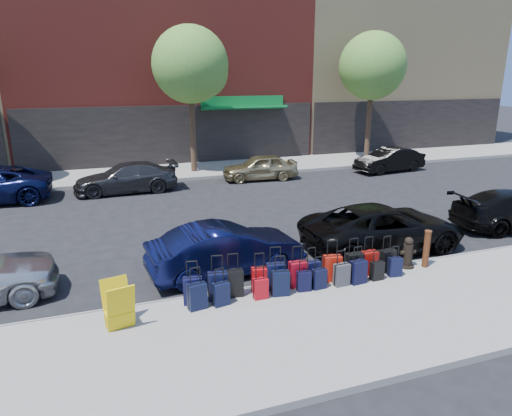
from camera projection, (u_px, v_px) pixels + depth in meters
name	position (u px, v px, depth m)	size (l,w,h in m)	color
ground	(238.00, 230.00, 15.40)	(120.00, 120.00, 0.00)	black
sidewalk_near	(330.00, 323.00, 9.49)	(60.00, 4.00, 0.15)	gray
sidewalk_far	(183.00, 171.00, 24.43)	(60.00, 4.00, 0.15)	gray
curb_near	(291.00, 283.00, 11.32)	(60.00, 0.08, 0.15)	gray
curb_far	(191.00, 179.00, 22.60)	(60.00, 0.08, 0.15)	gray
building_right	(370.00, 20.00, 34.22)	(15.00, 12.12, 18.00)	tan
tree_center	(193.00, 67.00, 22.68)	(3.80, 3.80, 7.27)	black
tree_right	(375.00, 68.00, 26.00)	(3.80, 3.80, 7.27)	black
suitcase_front_0	(193.00, 291.00, 10.08)	(0.45, 0.30, 0.99)	black
suitcase_front_1	(218.00, 286.00, 10.26)	(0.47, 0.31, 1.05)	black
suitcase_front_2	(234.00, 283.00, 10.42)	(0.44, 0.26, 1.03)	black
suitcase_front_3	(260.00, 279.00, 10.67)	(0.42, 0.27, 0.94)	#A90A0E
suitcase_front_4	(276.00, 277.00, 10.72)	(0.48, 0.32, 1.06)	black
suitcase_front_5	(298.00, 274.00, 10.90)	(0.43, 0.24, 1.01)	maroon
suitcase_front_6	(312.00, 272.00, 11.10)	(0.38, 0.22, 0.90)	black
suitcase_front_7	(332.00, 268.00, 11.21)	(0.47, 0.32, 1.04)	#9A1609
suitcase_front_8	(354.00, 265.00, 11.41)	(0.42, 0.24, 1.02)	black
suitcase_front_9	(369.00, 263.00, 11.55)	(0.42, 0.24, 1.00)	maroon
suitcase_front_10	(387.00, 261.00, 11.71)	(0.42, 0.25, 0.96)	black
suitcase_back_0	(197.00, 296.00, 9.86)	(0.43, 0.30, 0.95)	black
suitcase_back_1	(221.00, 294.00, 10.02)	(0.39, 0.27, 0.86)	black
suitcase_back_3	(261.00, 288.00, 10.33)	(0.33, 0.19, 0.78)	#A70A14
suitcase_back_4	(280.00, 283.00, 10.48)	(0.43, 0.29, 0.95)	black
suitcase_back_5	(304.00, 281.00, 10.70)	(0.35, 0.23, 0.78)	black
suitcase_back_6	(319.00, 279.00, 10.81)	(0.35, 0.22, 0.80)	black
suitcase_back_7	(342.00, 275.00, 10.97)	(0.38, 0.23, 0.88)	#37373B
suitcase_back_8	(358.00, 272.00, 11.08)	(0.41, 0.26, 0.93)	black
suitcase_back_9	(377.00, 271.00, 11.28)	(0.33, 0.20, 0.76)	black
suitcase_back_10	(395.00, 267.00, 11.48)	(0.35, 0.23, 0.79)	black
fire_hydrant	(408.00, 253.00, 11.98)	(0.43, 0.38, 0.83)	black
bollard	(427.00, 248.00, 11.97)	(0.19, 0.19, 1.01)	#38190C
display_rack	(119.00, 305.00, 9.09)	(0.66, 0.70, 0.98)	yellow
car_near_1	(226.00, 250.00, 11.86)	(1.42, 4.06, 1.34)	#0C0F35
car_near_2	(383.00, 228.00, 13.54)	(2.26, 4.90, 1.36)	black
car_far_1	(126.00, 178.00, 20.20)	(1.82, 4.47, 1.30)	#2E2E30
car_far_2	(260.00, 167.00, 22.60)	(1.49, 3.70, 1.26)	tan
car_far_3	(389.00, 160.00, 24.48)	(1.36, 3.91, 1.29)	black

